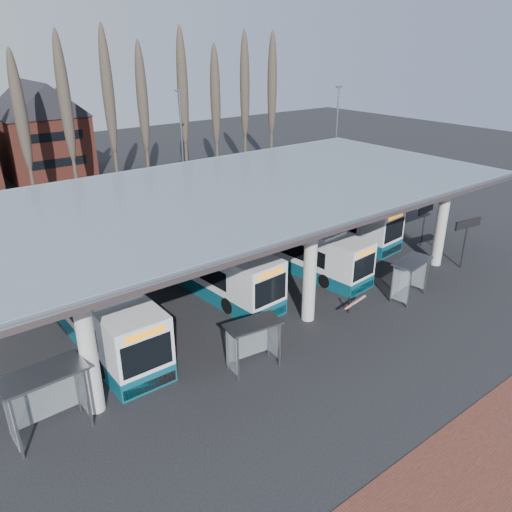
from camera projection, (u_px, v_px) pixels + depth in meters
ground at (341, 338)px, 25.73m from camera, size 140.00×140.00×0.00m
station_canopy at (247, 197)px, 29.28m from camera, size 32.00×16.00×6.34m
poplar_row at (85, 104)px, 46.20m from camera, size 45.10×1.10×14.50m
lamp_post_b at (182, 145)px, 45.86m from camera, size 0.80×0.16×10.17m
lamp_post_c at (336, 137)px, 49.38m from camera, size 0.80×0.16×10.17m
bus_0 at (93, 304)px, 25.70m from camera, size 2.69×12.39×3.44m
bus_1 at (203, 261)px, 30.88m from camera, size 3.40×12.20×3.35m
bus_2 at (295, 245)px, 33.58m from camera, size 3.40×11.34×3.10m
bus_3 at (325, 214)px, 39.23m from camera, size 3.84×12.56×3.43m
shelter_0 at (44, 388)px, 18.80m from camera, size 3.12×1.63×2.85m
shelter_1 at (252, 334)px, 22.88m from camera, size 2.72×1.61×2.40m
shelter_2 at (409, 270)px, 29.14m from camera, size 2.83×1.75×2.46m
info_sign_0 at (467, 227)px, 32.64m from camera, size 2.30×0.45×3.44m
info_sign_1 at (425, 213)px, 36.26m from camera, size 2.10×0.43×3.14m
barrier at (354, 303)px, 27.60m from camera, size 2.00×0.70×1.00m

